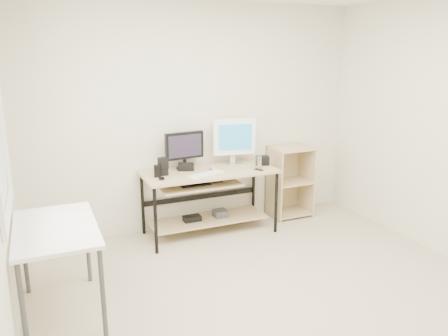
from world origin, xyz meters
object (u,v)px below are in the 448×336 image
white_imac (234,138)px  side_table (56,236)px  desk (207,189)px  audio_controller (158,171)px  shelf_unit (289,181)px  black_monitor (185,148)px

white_imac → side_table: bearing=-140.9°
desk → white_imac: size_ratio=2.77×
white_imac → audio_controller: 1.04m
desk → shelf_unit: shelf_unit is taller
black_monitor → white_imac: (0.61, -0.03, 0.07)m
audio_controller → black_monitor: bearing=55.8°
desk → side_table: size_ratio=1.50×
side_table → white_imac: bearing=30.6°
desk → white_imac: bearing=21.3°
audio_controller → shelf_unit: bearing=31.3°
shelf_unit → audio_controller: size_ratio=6.61×
side_table → black_monitor: (1.46, 1.25, 0.32)m
desk → audio_controller: size_ratio=11.01×
side_table → white_imac: white_imac is taller
desk → side_table: (-1.65, -1.06, 0.13)m
desk → shelf_unit: size_ratio=1.67×
desk → side_table: same height
shelf_unit → white_imac: white_imac is taller
desk → audio_controller: (-0.58, -0.04, 0.28)m
side_table → shelf_unit: 3.09m
black_monitor → side_table: bearing=-146.7°
black_monitor → desk: bearing=-51.0°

